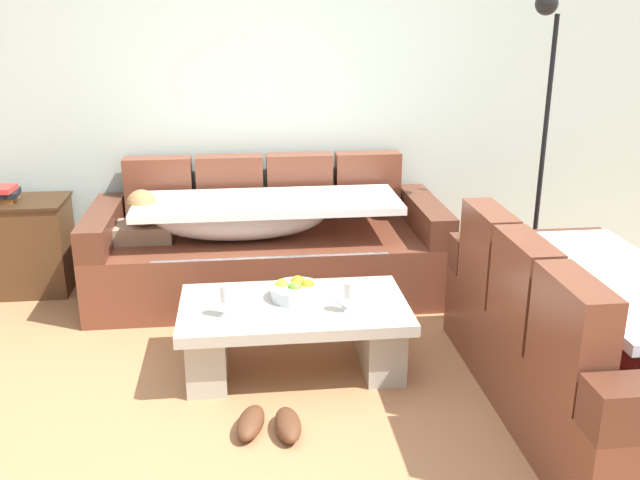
# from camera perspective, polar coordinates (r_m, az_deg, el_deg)

# --- Properties ---
(ground_plane) EXTENTS (14.00, 14.00, 0.00)m
(ground_plane) POSITION_cam_1_polar(r_m,az_deg,el_deg) (3.41, -3.83, -14.86)
(ground_plane) COLOR #B0784D
(back_wall) EXTENTS (9.00, 0.10, 2.70)m
(back_wall) POSITION_cam_1_polar(r_m,az_deg,el_deg) (5.02, -5.44, 12.52)
(back_wall) COLOR #B5C8BD
(back_wall) RESTS_ON ground_plane
(couch_along_wall) EXTENTS (2.32, 0.92, 0.88)m
(couch_along_wall) POSITION_cam_1_polar(r_m,az_deg,el_deg) (4.73, -4.65, -0.52)
(couch_along_wall) COLOR brown
(couch_along_wall) RESTS_ON ground_plane
(couch_near_window) EXTENTS (0.92, 1.82, 0.88)m
(couch_near_window) POSITION_cam_1_polar(r_m,az_deg,el_deg) (3.63, 21.09, -7.97)
(couch_near_window) COLOR brown
(couch_near_window) RESTS_ON ground_plane
(coffee_table) EXTENTS (1.20, 0.68, 0.38)m
(coffee_table) POSITION_cam_1_polar(r_m,az_deg,el_deg) (3.78, -2.12, -7.17)
(coffee_table) COLOR #B3B0A1
(coffee_table) RESTS_ON ground_plane
(fruit_bowl) EXTENTS (0.28, 0.28, 0.10)m
(fruit_bowl) POSITION_cam_1_polar(r_m,az_deg,el_deg) (3.77, -1.92, -4.12)
(fruit_bowl) COLOR silver
(fruit_bowl) RESTS_ON coffee_table
(wine_glass_near_left) EXTENTS (0.07, 0.07, 0.17)m
(wine_glass_near_left) POSITION_cam_1_polar(r_m,az_deg,el_deg) (3.56, -7.59, -4.44)
(wine_glass_near_left) COLOR silver
(wine_glass_near_left) RESTS_ON coffee_table
(wine_glass_near_right) EXTENTS (0.07, 0.07, 0.17)m
(wine_glass_near_right) POSITION_cam_1_polar(r_m,az_deg,el_deg) (3.58, 2.48, -4.15)
(wine_glass_near_right) COLOR silver
(wine_glass_near_right) RESTS_ON coffee_table
(open_magazine) EXTENTS (0.34, 0.30, 0.01)m
(open_magazine) POSITION_cam_1_polar(r_m,az_deg,el_deg) (3.77, 3.44, -4.77)
(open_magazine) COLOR white
(open_magazine) RESTS_ON coffee_table
(side_cabinet) EXTENTS (0.72, 0.44, 0.64)m
(side_cabinet) POSITION_cam_1_polar(r_m,az_deg,el_deg) (5.18, -23.46, -0.45)
(side_cabinet) COLOR #4F311A
(side_cabinet) RESTS_ON ground_plane
(book_stack_on_cabinet) EXTENTS (0.16, 0.23, 0.10)m
(book_stack_on_cabinet) POSITION_cam_1_polar(r_m,az_deg,el_deg) (5.09, -24.13, 3.48)
(book_stack_on_cabinet) COLOR #B76623
(book_stack_on_cabinet) RESTS_ON side_cabinet
(floor_lamp) EXTENTS (0.33, 0.31, 1.95)m
(floor_lamp) POSITION_cam_1_polar(r_m,az_deg,el_deg) (4.82, 17.48, 8.68)
(floor_lamp) COLOR black
(floor_lamp) RESTS_ON ground_plane
(pair_of_shoes) EXTENTS (0.33, 0.32, 0.09)m
(pair_of_shoes) POSITION_cam_1_polar(r_m,az_deg,el_deg) (3.35, -4.14, -14.65)
(pair_of_shoes) COLOR #59331E
(pair_of_shoes) RESTS_ON ground_plane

